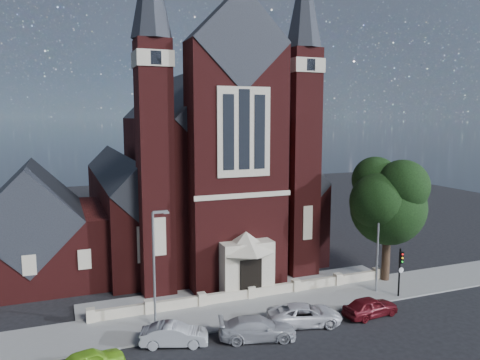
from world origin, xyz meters
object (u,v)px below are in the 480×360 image
(parish_hall, at_px, (32,234))
(street_tree, at_px, (391,203))
(street_lamp_left, at_px, (155,263))
(street_lamp_right, at_px, (379,237))
(car_white_suv, at_px, (305,314))
(church, at_px, (193,172))
(traffic_signal, at_px, (400,266))
(car_silver_b, at_px, (257,328))
(car_silver_a, at_px, (174,335))
(car_dark_red, at_px, (370,307))

(parish_hall, xyz_separation_m, street_tree, (28.60, -12.29, 2.95))
(street_lamp_left, relative_size, street_lamp_right, 1.00)
(parish_hall, relative_size, street_tree, 1.14)
(street_tree, relative_size, car_white_suv, 2.09)
(church, height_order, street_tree, church)
(church, relative_size, car_white_suv, 6.81)
(traffic_signal, relative_size, car_silver_b, 0.80)
(church, relative_size, car_silver_a, 8.31)
(church, bearing_deg, car_silver_a, -108.75)
(traffic_signal, distance_m, car_silver_b, 13.50)
(car_silver_b, bearing_deg, street_lamp_left, 71.71)
(street_tree, height_order, car_dark_red, street_tree)
(traffic_signal, xyz_separation_m, car_white_suv, (-9.29, -1.48, -1.87))
(parish_hall, relative_size, street_lamp_right, 1.51)
(street_tree, distance_m, street_lamp_left, 20.71)
(car_dark_red, bearing_deg, car_silver_b, 86.10)
(car_white_suv, bearing_deg, street_tree, -53.00)
(church, height_order, traffic_signal, church)
(car_white_suv, distance_m, car_dark_red, 5.05)
(street_tree, bearing_deg, car_dark_red, -137.88)
(street_lamp_right, height_order, car_silver_b, street_lamp_right)
(street_lamp_left, xyz_separation_m, street_lamp_right, (18.00, 0.00, 0.00))
(street_lamp_right, relative_size, car_silver_b, 1.63)
(car_silver_b, height_order, car_dark_red, car_silver_b)
(car_silver_a, bearing_deg, traffic_signal, -68.41)
(street_lamp_left, relative_size, car_silver_a, 1.93)
(church, relative_size, car_dark_red, 8.34)
(street_lamp_left, height_order, car_silver_a, street_lamp_left)
(church, distance_m, parish_hall, 17.26)
(street_tree, xyz_separation_m, street_lamp_right, (-2.51, -1.71, -2.36))
(street_tree, relative_size, street_lamp_right, 1.32)
(street_lamp_left, bearing_deg, street_tree, 4.76)
(church, distance_m, street_tree, 21.38)
(street_lamp_left, relative_size, car_dark_red, 1.93)
(parish_hall, height_order, street_tree, street_tree)
(street_lamp_left, distance_m, car_silver_b, 7.91)
(car_silver_a, bearing_deg, church, -0.63)
(parish_hall, height_order, car_silver_b, parish_hall)
(parish_hall, bearing_deg, street_lamp_left, -59.98)
(parish_hall, distance_m, car_white_suv, 24.81)
(church, xyz_separation_m, street_lamp_right, (10.09, -18.94, -3.59))
(car_silver_b, bearing_deg, car_silver_a, 92.97)
(car_white_suv, bearing_deg, car_silver_b, 114.71)
(car_silver_a, distance_m, car_dark_red, 14.10)
(street_lamp_right, distance_m, car_silver_b, 13.43)
(church, distance_m, car_dark_red, 24.68)
(parish_hall, distance_m, car_dark_red, 28.93)
(street_lamp_left, distance_m, street_lamp_right, 18.00)
(street_lamp_right, bearing_deg, street_tree, 34.26)
(street_lamp_left, xyz_separation_m, car_dark_red, (14.64, -3.60, -3.89))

